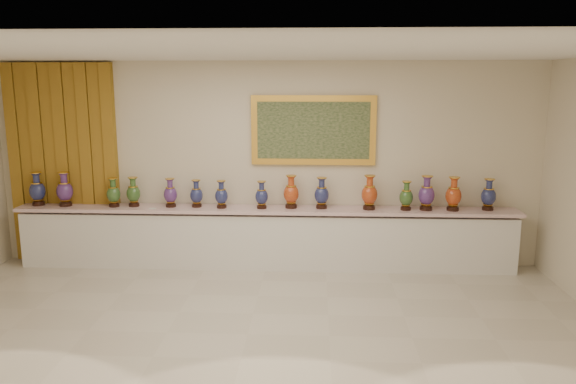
# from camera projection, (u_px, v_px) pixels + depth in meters

# --- Properties ---
(ground) EXTENTS (8.00, 8.00, 0.00)m
(ground) POSITION_uv_depth(u_px,v_px,m) (248.00, 334.00, 6.12)
(ground) COLOR beige
(ground) RESTS_ON ground
(room) EXTENTS (8.00, 8.00, 8.00)m
(room) POSITION_uv_depth(u_px,v_px,m) (103.00, 159.00, 8.32)
(room) COLOR beige
(room) RESTS_ON ground
(counter) EXTENTS (7.28, 0.48, 0.90)m
(counter) POSITION_uv_depth(u_px,v_px,m) (266.00, 238.00, 8.25)
(counter) COLOR white
(counter) RESTS_ON ground
(vase_0) EXTENTS (0.27, 0.27, 0.50)m
(vase_0) POSITION_uv_depth(u_px,v_px,m) (37.00, 191.00, 8.28)
(vase_0) COLOR black
(vase_0) RESTS_ON counter
(vase_1) EXTENTS (0.27, 0.27, 0.51)m
(vase_1) POSITION_uv_depth(u_px,v_px,m) (65.00, 191.00, 8.24)
(vase_1) COLOR black
(vase_1) RESTS_ON counter
(vase_2) EXTENTS (0.25, 0.25, 0.43)m
(vase_2) POSITION_uv_depth(u_px,v_px,m) (114.00, 194.00, 8.20)
(vase_2) COLOR black
(vase_2) RESTS_ON counter
(vase_3) EXTENTS (0.24, 0.24, 0.43)m
(vase_3) POSITION_uv_depth(u_px,v_px,m) (133.00, 193.00, 8.23)
(vase_3) COLOR black
(vase_3) RESTS_ON counter
(vase_4) EXTENTS (0.25, 0.25, 0.42)m
(vase_4) POSITION_uv_depth(u_px,v_px,m) (170.00, 194.00, 8.19)
(vase_4) COLOR black
(vase_4) RESTS_ON counter
(vase_5) EXTENTS (0.23, 0.23, 0.40)m
(vase_5) POSITION_uv_depth(u_px,v_px,m) (196.00, 195.00, 8.18)
(vase_5) COLOR black
(vase_5) RESTS_ON counter
(vase_6) EXTENTS (0.21, 0.21, 0.40)m
(vase_6) POSITION_uv_depth(u_px,v_px,m) (221.00, 196.00, 8.12)
(vase_6) COLOR black
(vase_6) RESTS_ON counter
(vase_7) EXTENTS (0.24, 0.24, 0.40)m
(vase_7) POSITION_uv_depth(u_px,v_px,m) (262.00, 196.00, 8.09)
(vase_7) COLOR black
(vase_7) RESTS_ON counter
(vase_8) EXTENTS (0.29, 0.29, 0.48)m
(vase_8) POSITION_uv_depth(u_px,v_px,m) (291.00, 193.00, 8.11)
(vase_8) COLOR black
(vase_8) RESTS_ON counter
(vase_9) EXTENTS (0.26, 0.26, 0.45)m
(vase_9) POSITION_uv_depth(u_px,v_px,m) (322.00, 194.00, 8.09)
(vase_9) COLOR black
(vase_9) RESTS_ON counter
(vase_10) EXTENTS (0.30, 0.30, 0.50)m
(vase_10) POSITION_uv_depth(u_px,v_px,m) (369.00, 194.00, 8.02)
(vase_10) COLOR black
(vase_10) RESTS_ON counter
(vase_11) EXTENTS (0.25, 0.25, 0.42)m
(vase_11) POSITION_uv_depth(u_px,v_px,m) (406.00, 197.00, 7.99)
(vase_11) COLOR black
(vase_11) RESTS_ON counter
(vase_12) EXTENTS (0.26, 0.26, 0.50)m
(vase_12) POSITION_uv_depth(u_px,v_px,m) (426.00, 195.00, 7.98)
(vase_12) COLOR black
(vase_12) RESTS_ON counter
(vase_13) EXTENTS (0.27, 0.27, 0.48)m
(vase_13) POSITION_uv_depth(u_px,v_px,m) (453.00, 196.00, 7.95)
(vase_13) COLOR black
(vase_13) RESTS_ON counter
(vase_14) EXTENTS (0.27, 0.27, 0.45)m
(vase_14) POSITION_uv_depth(u_px,v_px,m) (488.00, 196.00, 7.99)
(vase_14) COLOR black
(vase_14) RESTS_ON counter
(label_card) EXTENTS (0.10, 0.06, 0.00)m
(label_card) POSITION_uv_depth(u_px,v_px,m) (152.00, 208.00, 8.11)
(label_card) COLOR white
(label_card) RESTS_ON counter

